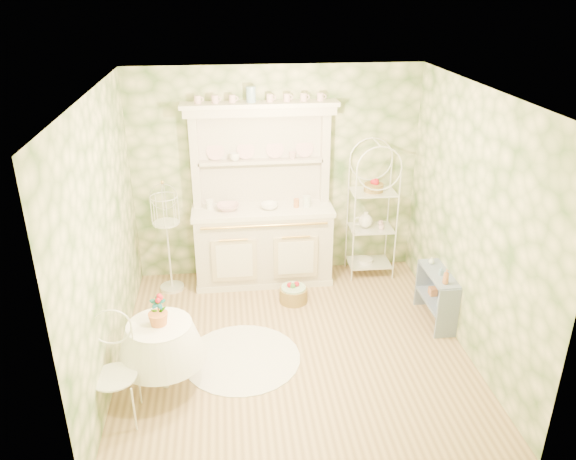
{
  "coord_description": "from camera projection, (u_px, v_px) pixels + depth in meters",
  "views": [
    {
      "loc": [
        -0.63,
        -4.94,
        3.59
      ],
      "look_at": [
        0.0,
        0.5,
        1.15
      ],
      "focal_mm": 35.0,
      "sensor_mm": 36.0,
      "label": 1
    }
  ],
  "objects": [
    {
      "name": "floor_basket",
      "position": [
        293.0,
        293.0,
        6.82
      ],
      "size": [
        0.45,
        0.45,
        0.22
      ],
      "primitive_type": "cylinder",
      "rotation": [
        0.0,
        0.0,
        -0.37
      ],
      "color": "olive",
      "rests_on": "floor"
    },
    {
      "name": "bottle_glass",
      "position": [
        431.0,
        261.0,
        6.43
      ],
      "size": [
        0.08,
        0.08,
        0.09
      ],
      "primitive_type": "imported",
      "rotation": [
        0.0,
        0.0,
        -0.3
      ],
      "color": "silver",
      "rests_on": "side_shelf"
    },
    {
      "name": "bottle_amber",
      "position": [
        446.0,
        278.0,
        5.99
      ],
      "size": [
        0.08,
        0.08,
        0.17
      ],
      "primitive_type": "imported",
      "rotation": [
        0.0,
        0.0,
        0.26
      ],
      "color": "#B56E3F",
      "rests_on": "side_shelf"
    },
    {
      "name": "ceiling",
      "position": [
        295.0,
        92.0,
        4.91
      ],
      "size": [
        3.6,
        3.6,
        0.0
      ],
      "primitive_type": "plane",
      "color": "white",
      "rests_on": "floor"
    },
    {
      "name": "bottle_blue",
      "position": [
        441.0,
        272.0,
        6.18
      ],
      "size": [
        0.05,
        0.05,
        0.1
      ],
      "primitive_type": "imported",
      "rotation": [
        0.0,
        0.0,
        0.03
      ],
      "color": "#7BA0BC",
      "rests_on": "side_shelf"
    },
    {
      "name": "floor",
      "position": [
        293.0,
        347.0,
        6.01
      ],
      "size": [
        3.6,
        3.6,
        0.0
      ],
      "primitive_type": "plane",
      "color": "tan",
      "rests_on": "ground"
    },
    {
      "name": "wall_front",
      "position": [
        327.0,
        339.0,
        3.83
      ],
      "size": [
        3.6,
        3.6,
        0.0
      ],
      "primitive_type": "plane",
      "color": "beige",
      "rests_on": "floor"
    },
    {
      "name": "wall_left",
      "position": [
        104.0,
        241.0,
        5.27
      ],
      "size": [
        3.6,
        3.6,
        0.0
      ],
      "primitive_type": "plane",
      "color": "beige",
      "rests_on": "floor"
    },
    {
      "name": "side_shelf",
      "position": [
        436.0,
        298.0,
        6.38
      ],
      "size": [
        0.27,
        0.67,
        0.57
      ],
      "primitive_type": "cube",
      "rotation": [
        0.0,
        0.0,
        0.03
      ],
      "color": "gray",
      "rests_on": "floor"
    },
    {
      "name": "cafe_chair",
      "position": [
        113.0,
        375.0,
        4.85
      ],
      "size": [
        0.44,
        0.44,
        0.94
      ],
      "primitive_type": "cube",
      "rotation": [
        0.0,
        0.0,
        0.02
      ],
      "color": "white",
      "rests_on": "floor"
    },
    {
      "name": "cup_right",
      "position": [
        292.0,
        157.0,
        6.9
      ],
      "size": [
        0.12,
        0.12,
        0.09
      ],
      "primitive_type": "imported",
      "rotation": [
        0.0,
        0.0,
        0.33
      ],
      "color": "white",
      "rests_on": "kitchen_dresser"
    },
    {
      "name": "round_table",
      "position": [
        162.0,
        354.0,
        5.27
      ],
      "size": [
        0.92,
        0.92,
        0.76
      ],
      "primitive_type": "cylinder",
      "rotation": [
        0.0,
        0.0,
        -0.44
      ],
      "color": "white",
      "rests_on": "floor"
    },
    {
      "name": "kitchen_dresser",
      "position": [
        262.0,
        198.0,
        6.9
      ],
      "size": [
        1.87,
        0.61,
        2.29
      ],
      "primitive_type": "cube",
      "color": "silver",
      "rests_on": "floor"
    },
    {
      "name": "lace_rug",
      "position": [
        242.0,
        358.0,
        5.82
      ],
      "size": [
        1.27,
        1.27,
        0.01
      ],
      "primitive_type": "cylinder",
      "rotation": [
        0.0,
        0.0,
        -0.05
      ],
      "color": "white",
      "rests_on": "floor"
    },
    {
      "name": "wall_right",
      "position": [
        471.0,
        224.0,
        5.65
      ],
      "size": [
        3.6,
        3.6,
        0.0
      ],
      "primitive_type": "plane",
      "color": "beige",
      "rests_on": "floor"
    },
    {
      "name": "bakers_rack",
      "position": [
        372.0,
        214.0,
        7.2
      ],
      "size": [
        0.54,
        0.39,
        1.71
      ],
      "primitive_type": "cube",
      "rotation": [
        0.0,
        0.0,
        -0.02
      ],
      "color": "white",
      "rests_on": "floor"
    },
    {
      "name": "potted_geranium",
      "position": [
        158.0,
        310.0,
        5.09
      ],
      "size": [
        0.16,
        0.12,
        0.28
      ],
      "primitive_type": "imported",
      "rotation": [
        0.0,
        0.0,
        0.15
      ],
      "color": "#3F7238",
      "rests_on": "round_table"
    },
    {
      "name": "cup_left",
      "position": [
        235.0,
        158.0,
        6.83
      ],
      "size": [
        0.13,
        0.13,
        0.1
      ],
      "primitive_type": "imported",
      "rotation": [
        0.0,
        0.0,
        -0.04
      ],
      "color": "white",
      "rests_on": "kitchen_dresser"
    },
    {
      "name": "bowl_white",
      "position": [
        269.0,
        208.0,
        6.94
      ],
      "size": [
        0.29,
        0.29,
        0.07
      ],
      "primitive_type": "imported",
      "rotation": [
        0.0,
        0.0,
        -0.42
      ],
      "color": "white",
      "rests_on": "kitchen_dresser"
    },
    {
      "name": "wall_back",
      "position": [
        276.0,
        174.0,
        7.1
      ],
      "size": [
        3.6,
        3.6,
        0.0
      ],
      "primitive_type": "plane",
      "color": "beige",
      "rests_on": "floor"
    },
    {
      "name": "birdcage_stand",
      "position": [
        167.0,
        235.0,
        6.84
      ],
      "size": [
        0.37,
        0.37,
        1.5
      ],
      "primitive_type": "cube",
      "rotation": [
        0.0,
        0.0,
        0.03
      ],
      "color": "white",
      "rests_on": "floor"
    },
    {
      "name": "bowl_floral",
      "position": [
        228.0,
        209.0,
        6.91
      ],
      "size": [
        0.28,
        0.28,
        0.07
      ],
      "primitive_type": "imported",
      "rotation": [
        0.0,
        0.0,
        -0.02
      ],
      "color": "white",
      "rests_on": "kitchen_dresser"
    }
  ]
}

